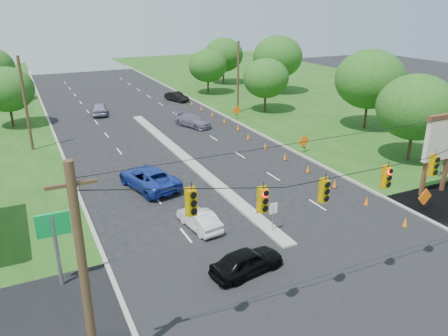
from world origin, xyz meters
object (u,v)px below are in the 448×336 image
black_sedan (247,261)px  blue_pickup (149,178)px  pylon_sign (441,141)px  white_sedan (199,219)px

black_sedan → blue_pickup: bearing=-3.6°
black_sedan → pylon_sign: bearing=-89.4°
black_sedan → white_sedan: 5.65m
pylon_sign → black_sedan: bearing=-169.6°
pylon_sign → blue_pickup: 21.91m
black_sedan → blue_pickup: (-1.43, 13.28, 0.13)m
pylon_sign → black_sedan: size_ratio=1.48×
white_sedan → blue_pickup: size_ratio=0.63×
black_sedan → white_sedan: bearing=-5.8°
white_sedan → blue_pickup: 7.71m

